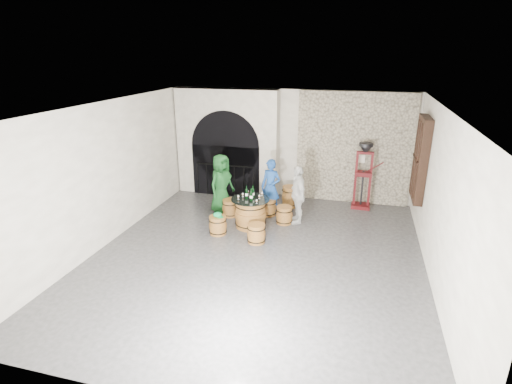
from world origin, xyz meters
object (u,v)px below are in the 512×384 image
(barrel_stool_far, at_px, (268,207))
(person_blue, at_px, (271,187))
(barrel_table, at_px, (250,213))
(wine_bottle_center, at_px, (251,196))
(barrel_stool_left, at_px, (230,208))
(barrel_stool_right, at_px, (284,215))
(person_green, at_px, (221,184))
(side_barrel, at_px, (290,197))
(barrel_stool_near_right, at_px, (256,233))
(person_white, at_px, (298,194))
(wine_bottle_right, at_px, (253,193))
(wine_bottle_left, at_px, (247,193))
(corking_press, at_px, (364,171))
(barrel_stool_near_left, at_px, (218,225))

(barrel_stool_far, bearing_deg, person_blue, 72.86)
(barrel_table, bearing_deg, barrel_stool_far, 72.86)
(barrel_stool_far, height_order, wine_bottle_center, wine_bottle_center)
(wine_bottle_center, bearing_deg, barrel_stool_left, 140.24)
(barrel_stool_far, bearing_deg, barrel_stool_right, -39.30)
(person_green, xyz_separation_m, side_barrel, (1.75, 0.84, -0.51))
(barrel_table, xyz_separation_m, barrel_stool_near_right, (0.37, -0.82, -0.14))
(barrel_stool_near_right, xyz_separation_m, wine_bottle_center, (-0.32, 0.71, 0.65))
(barrel_stool_near_right, relative_size, wine_bottle_center, 1.41)
(person_white, bearing_deg, wine_bottle_right, -91.34)
(wine_bottle_left, xyz_separation_m, corking_press, (2.78, 2.03, 0.21))
(person_blue, relative_size, corking_press, 0.81)
(barrel_stool_near_right, distance_m, person_blue, 1.86)
(wine_bottle_center, bearing_deg, barrel_table, 116.39)
(barrel_stool_left, relative_size, person_white, 0.30)
(person_white, bearing_deg, barrel_stool_far, -133.47)
(barrel_table, distance_m, person_blue, 1.08)
(barrel_stool_far, xyz_separation_m, barrel_stool_right, (0.52, -0.43, 0.00))
(barrel_stool_far, height_order, barrel_stool_near_left, same)
(barrel_stool_near_left, xyz_separation_m, wine_bottle_left, (0.55, 0.65, 0.65))
(person_green, distance_m, side_barrel, 2.01)
(barrel_stool_near_right, bearing_deg, side_barrel, 82.01)
(barrel_stool_near_right, bearing_deg, person_white, 63.02)
(person_blue, bearing_deg, barrel_stool_left, -142.67)
(barrel_stool_near_left, height_order, corking_press, corking_press)
(wine_bottle_center, bearing_deg, corking_press, 39.44)
(person_blue, bearing_deg, corking_press, 39.15)
(corking_press, bearing_deg, person_blue, -154.62)
(barrel_stool_left, distance_m, corking_press, 3.82)
(person_white, bearing_deg, person_blue, -140.89)
(wine_bottle_left, height_order, corking_press, corking_press)
(barrel_stool_right, distance_m, wine_bottle_center, 1.12)
(barrel_stool_right, bearing_deg, person_white, 28.55)
(wine_bottle_left, bearing_deg, barrel_stool_far, 65.96)
(wine_bottle_center, height_order, corking_press, corking_press)
(person_white, height_order, side_barrel, person_white)
(wine_bottle_left, height_order, wine_bottle_center, same)
(person_white, bearing_deg, barrel_table, -87.03)
(barrel_stool_left, xyz_separation_m, person_white, (1.80, 0.05, 0.54))
(barrel_stool_left, relative_size, side_barrel, 0.76)
(barrel_table, relative_size, barrel_stool_right, 2.11)
(barrel_stool_near_left, bearing_deg, barrel_stool_left, 93.36)
(person_white, bearing_deg, corking_press, 107.06)
(barrel_stool_near_right, xyz_separation_m, person_white, (0.72, 1.41, 0.54))
(barrel_stool_left, bearing_deg, wine_bottle_left, -39.52)
(barrel_stool_near_left, distance_m, corking_press, 4.36)
(barrel_stool_near_left, distance_m, wine_bottle_center, 1.09)
(barrel_stool_near_right, height_order, person_white, person_white)
(barrel_stool_right, xyz_separation_m, person_white, (0.30, 0.16, 0.54))
(barrel_stool_far, height_order, barrel_stool_right, same)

